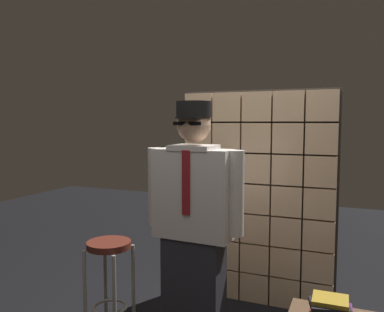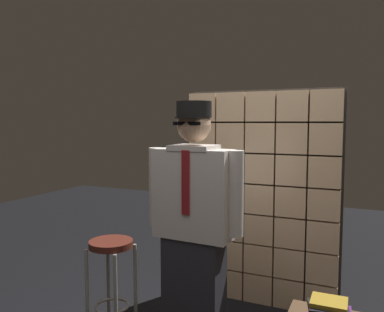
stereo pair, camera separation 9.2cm
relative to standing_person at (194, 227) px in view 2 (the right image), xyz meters
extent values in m
cube|color=#E0B78C|center=(-0.36, 1.01, -0.81)|extent=(0.26, 0.08, 0.26)
cube|color=#E0B78C|center=(-0.08, 1.01, -0.81)|extent=(0.26, 0.08, 0.26)
cube|color=#E0B78C|center=(0.20, 1.01, -0.81)|extent=(0.26, 0.08, 0.26)
cube|color=#E0B78C|center=(0.48, 1.01, -0.81)|extent=(0.26, 0.08, 0.26)
cube|color=#E0B78C|center=(0.75, 1.01, -0.81)|extent=(0.26, 0.08, 0.26)
cube|color=#E0B78C|center=(-0.36, 1.01, -0.53)|extent=(0.26, 0.08, 0.26)
cube|color=#E0B78C|center=(-0.08, 1.01, -0.53)|extent=(0.26, 0.08, 0.26)
cube|color=#E0B78C|center=(0.20, 1.01, -0.53)|extent=(0.26, 0.08, 0.26)
cube|color=#E0B78C|center=(0.48, 1.01, -0.53)|extent=(0.26, 0.08, 0.26)
cube|color=#E0B78C|center=(0.75, 1.01, -0.53)|extent=(0.26, 0.08, 0.26)
cube|color=#E0B78C|center=(-0.36, 1.01, -0.25)|extent=(0.26, 0.08, 0.26)
cube|color=#E0B78C|center=(-0.08, 1.01, -0.25)|extent=(0.26, 0.08, 0.26)
cube|color=#E0B78C|center=(0.20, 1.01, -0.25)|extent=(0.26, 0.08, 0.26)
cube|color=#E0B78C|center=(0.48, 1.01, -0.25)|extent=(0.26, 0.08, 0.26)
cube|color=#E0B78C|center=(0.75, 1.01, -0.25)|extent=(0.26, 0.08, 0.26)
cube|color=#E0B78C|center=(-0.36, 1.01, 0.03)|extent=(0.26, 0.08, 0.26)
cube|color=#E0B78C|center=(-0.08, 1.01, 0.03)|extent=(0.26, 0.08, 0.26)
cube|color=#E0B78C|center=(0.20, 1.01, 0.03)|extent=(0.26, 0.08, 0.26)
cube|color=#E0B78C|center=(0.48, 1.01, 0.03)|extent=(0.26, 0.08, 0.26)
cube|color=#E0B78C|center=(0.75, 1.01, 0.03)|extent=(0.26, 0.08, 0.26)
cube|color=#E0B78C|center=(-0.36, 1.01, 0.31)|extent=(0.26, 0.08, 0.26)
cube|color=#E0B78C|center=(-0.08, 1.01, 0.31)|extent=(0.26, 0.08, 0.26)
cube|color=#E0B78C|center=(0.20, 1.01, 0.31)|extent=(0.26, 0.08, 0.26)
cube|color=#E0B78C|center=(0.48, 1.01, 0.31)|extent=(0.26, 0.08, 0.26)
cube|color=#E0B78C|center=(0.75, 1.01, 0.31)|extent=(0.26, 0.08, 0.26)
cube|color=#E0B78C|center=(-0.36, 1.01, 0.58)|extent=(0.26, 0.08, 0.26)
cube|color=#E0B78C|center=(-0.08, 1.01, 0.58)|extent=(0.26, 0.08, 0.26)
cube|color=#E0B78C|center=(0.20, 1.01, 0.58)|extent=(0.26, 0.08, 0.26)
cube|color=#E0B78C|center=(0.48, 1.01, 0.58)|extent=(0.26, 0.08, 0.26)
cube|color=#E0B78C|center=(0.75, 1.01, 0.58)|extent=(0.26, 0.08, 0.26)
cube|color=#E0B78C|center=(-0.36, 1.01, 0.86)|extent=(0.26, 0.08, 0.26)
cube|color=#E0B78C|center=(-0.08, 1.01, 0.86)|extent=(0.26, 0.08, 0.26)
cube|color=#E0B78C|center=(0.20, 1.01, 0.86)|extent=(0.26, 0.08, 0.26)
cube|color=#E0B78C|center=(0.48, 1.01, 0.86)|extent=(0.26, 0.08, 0.26)
cube|color=#E0B78C|center=(0.75, 1.01, 0.86)|extent=(0.26, 0.08, 0.26)
cube|color=#38332D|center=(0.20, 1.07, 0.03)|extent=(1.42, 0.02, 1.98)
cube|color=#28282D|center=(0.00, 0.00, -0.51)|extent=(0.42, 0.23, 0.87)
cube|color=silver|center=(0.00, 0.00, 0.23)|extent=(0.55, 0.26, 0.61)
cube|color=maroon|center=(-0.01, -0.12, 0.33)|extent=(0.06, 0.01, 0.43)
cube|color=silver|center=(0.00, 0.00, 0.55)|extent=(0.31, 0.26, 0.04)
sphere|color=tan|center=(0.00, 0.00, 0.70)|extent=(0.24, 0.24, 0.24)
ellipsoid|color=black|center=(0.00, -0.05, 0.66)|extent=(0.16, 0.09, 0.11)
cube|color=black|center=(0.00, -0.11, 0.72)|extent=(0.20, 0.02, 0.02)
cylinder|color=black|center=(0.00, -0.09, 0.75)|extent=(0.18, 0.18, 0.01)
cylinder|color=black|center=(0.00, 0.00, 0.81)|extent=(0.24, 0.24, 0.11)
cylinder|color=silver|center=(0.30, -0.01, 0.26)|extent=(0.11, 0.11, 0.57)
cylinder|color=silver|center=(-0.30, 0.01, 0.26)|extent=(0.11, 0.11, 0.57)
cylinder|color=#592319|center=(-0.71, 0.00, -0.22)|extent=(0.34, 0.34, 0.05)
torus|color=#A59E93|center=(-0.71, 0.00, -0.72)|extent=(0.27, 0.27, 0.02)
cylinder|color=#A59E93|center=(-0.84, -0.13, -0.59)|extent=(0.03, 0.03, 0.70)
cylinder|color=#A59E93|center=(-0.58, -0.13, -0.59)|extent=(0.03, 0.03, 0.70)
cylinder|color=#A59E93|center=(-0.84, 0.14, -0.59)|extent=(0.03, 0.03, 0.70)
cylinder|color=#A59E93|center=(-0.58, 0.14, -0.59)|extent=(0.03, 0.03, 0.70)
cube|color=#591E66|center=(0.93, -0.16, -0.35)|extent=(0.22, 0.18, 0.03)
cube|color=black|center=(0.91, -0.18, -0.32)|extent=(0.25, 0.21, 0.03)
cube|color=olive|center=(0.91, -0.16, -0.29)|extent=(0.20, 0.17, 0.02)
camera|label=1|loc=(1.01, -2.46, 0.72)|focal=36.57mm
camera|label=2|loc=(1.10, -2.42, 0.72)|focal=36.57mm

